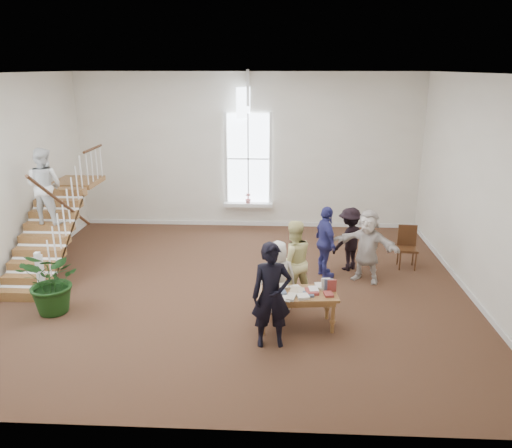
# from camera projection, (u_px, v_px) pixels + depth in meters

# --- Properties ---
(ground) EXTENTS (10.00, 10.00, 0.00)m
(ground) POSITION_uv_depth(u_px,v_px,m) (235.00, 287.00, 10.94)
(ground) COLOR #3F2318
(ground) RESTS_ON ground
(room_shell) EXTENTS (10.49, 10.00, 10.00)m
(room_shell) POSITION_uv_depth(u_px,v_px,m) (248.00, 213.00, 15.00)
(room_shell) COLOR silver
(room_shell) RESTS_ON ground
(staircase) EXTENTS (1.10, 4.10, 2.92)m
(staircase) POSITION_uv_depth(u_px,v_px,m) (48.00, 204.00, 11.37)
(staircase) COLOR brown
(staircase) RESTS_ON ground
(library_table) EXTENTS (1.53, 0.87, 0.75)m
(library_table) POSITION_uv_depth(u_px,v_px,m) (297.00, 296.00, 9.12)
(library_table) COLOR brown
(library_table) RESTS_ON ground
(police_officer) EXTENTS (0.72, 0.52, 1.86)m
(police_officer) POSITION_uv_depth(u_px,v_px,m) (271.00, 295.00, 8.42)
(police_officer) COLOR black
(police_officer) RESTS_ON ground
(elderly_woman) EXTENTS (0.77, 0.56, 1.45)m
(elderly_woman) POSITION_uv_depth(u_px,v_px,m) (278.00, 277.00, 9.67)
(elderly_woman) COLOR silver
(elderly_woman) RESTS_ON ground
(person_yellow) EXTENTS (1.00, 0.88, 1.72)m
(person_yellow) POSITION_uv_depth(u_px,v_px,m) (293.00, 261.00, 10.09)
(person_yellow) COLOR #EEE394
(person_yellow) RESTS_ON ground
(woman_cluster_a) EXTENTS (0.67, 1.05, 1.66)m
(woman_cluster_a) POSITION_uv_depth(u_px,v_px,m) (326.00, 242.00, 11.28)
(woman_cluster_a) COLOR navy
(woman_cluster_a) RESTS_ON ground
(woman_cluster_b) EXTENTS (1.11, 1.06, 1.52)m
(woman_cluster_b) POSITION_uv_depth(u_px,v_px,m) (350.00, 239.00, 11.70)
(woman_cluster_b) COLOR black
(woman_cluster_b) RESTS_ON ground
(woman_cluster_c) EXTENTS (1.58, 1.16, 1.66)m
(woman_cluster_c) POSITION_uv_depth(u_px,v_px,m) (367.00, 246.00, 11.05)
(woman_cluster_c) COLOR silver
(woman_cluster_c) RESTS_ON ground
(floor_plant) EXTENTS (1.50, 1.42, 1.32)m
(floor_plant) POSITION_uv_depth(u_px,v_px,m) (53.00, 281.00, 9.62)
(floor_plant) COLOR #153711
(floor_plant) RESTS_ON ground
(side_chair) EXTENTS (0.47, 0.47, 1.02)m
(side_chair) POSITION_uv_depth(u_px,v_px,m) (407.00, 244.00, 11.91)
(side_chair) COLOR #3D2210
(side_chair) RESTS_ON ground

